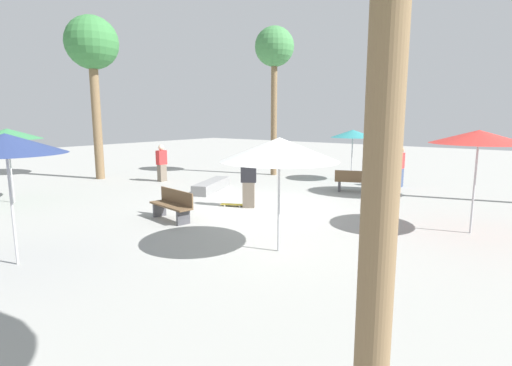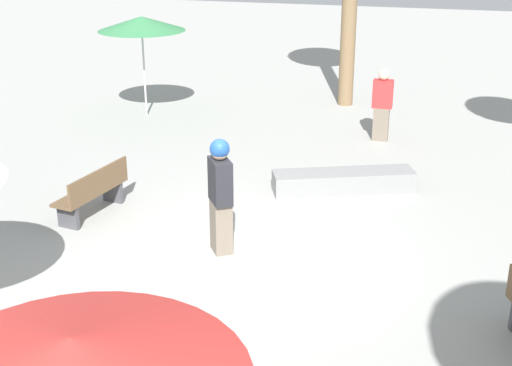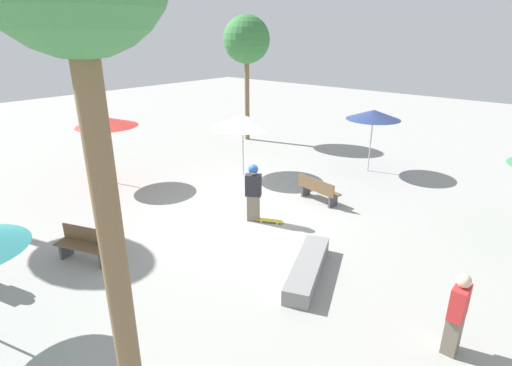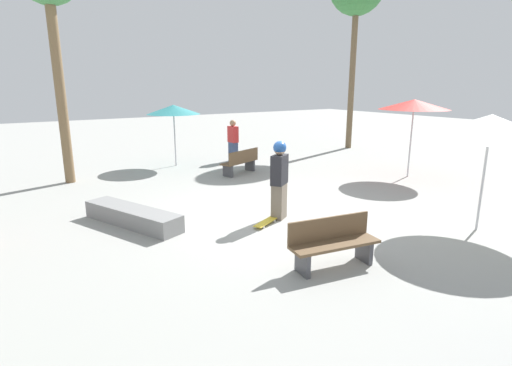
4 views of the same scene
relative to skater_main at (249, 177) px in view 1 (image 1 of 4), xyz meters
name	(u,v)px [view 1 (image 1 of 4)]	position (x,y,z in m)	size (l,w,h in m)	color
ground_plane	(259,206)	(-0.21, -0.30, -0.98)	(60.00, 60.00, 0.00)	#9E9E99
skater_main	(249,177)	(0.00, 0.00, 0.00)	(0.55, 0.49, 1.82)	#726656
skateboard	(233,205)	(0.50, 0.20, -0.92)	(0.81, 0.53, 0.07)	gold
concrete_ledge	(212,186)	(2.99, -1.44, -0.79)	(1.54, 2.68, 0.39)	gray
bench_near	(356,181)	(-1.70, -4.55, -0.56)	(1.65, 0.99, 0.85)	#47474C
bench_far	(172,205)	(0.74, 2.55, -0.56)	(1.65, 0.70, 0.85)	#47474C
shade_umbrella_green	(7,134)	(6.85, 4.23, 1.34)	(2.16, 2.16, 2.50)	#B7B7BC
shade_umbrella_navy	(5,144)	(0.57, 6.72, 1.41)	(2.19, 2.19, 2.59)	#B7B7BC
shade_umbrella_teal	(353,134)	(-0.37, -7.16, 1.15)	(1.99, 1.99, 2.30)	#B7B7BC
shade_umbrella_white	(279,149)	(-3.13, 2.95, 1.24)	(2.51, 2.51, 2.47)	#B7B7BC
shade_umbrella_red	(479,137)	(-6.23, -1.09, 1.43)	(2.25, 2.25, 2.58)	#B7B7BC
palm_tree_left	(274,52)	(3.49, -6.50, 4.97)	(1.88, 1.88, 7.13)	brown
palm_tree_center_right	(92,48)	(9.27, -0.53, 4.95)	(2.34, 2.34, 7.32)	brown
bystander_watching	(400,167)	(-2.67, -6.75, -0.15)	(0.27, 0.47, 1.67)	#38476B
bystander_far	(162,163)	(6.35, -1.77, -0.16)	(0.25, 0.45, 1.64)	#726656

